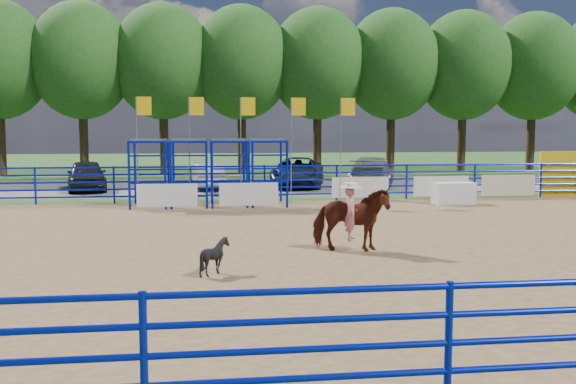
# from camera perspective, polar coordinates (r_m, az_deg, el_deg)

# --- Properties ---
(ground) EXTENTS (120.00, 120.00, 0.00)m
(ground) POSITION_cam_1_polar(r_m,az_deg,el_deg) (16.45, 1.14, -4.85)
(ground) COLOR #376126
(ground) RESTS_ON ground
(arena_dirt) EXTENTS (30.00, 20.00, 0.02)m
(arena_dirt) POSITION_cam_1_polar(r_m,az_deg,el_deg) (16.45, 1.14, -4.81)
(arena_dirt) COLOR olive
(arena_dirt) RESTS_ON ground
(gravel_strip) EXTENTS (40.00, 10.00, 0.01)m
(gravel_strip) POSITION_cam_1_polar(r_m,az_deg,el_deg) (33.21, -3.21, 0.53)
(gravel_strip) COLOR slate
(gravel_strip) RESTS_ON ground
(announcer_table) EXTENTS (1.65, 0.87, 0.85)m
(announcer_table) POSITION_cam_1_polar(r_m,az_deg,el_deg) (26.09, 14.50, -0.11)
(announcer_table) COLOR silver
(announcer_table) RESTS_ON arena_dirt
(horse_and_rider) EXTENTS (1.99, 1.23, 2.33)m
(horse_and_rider) POSITION_cam_1_polar(r_m,az_deg,el_deg) (15.65, 5.61, -2.15)
(horse_and_rider) COLOR #612513
(horse_and_rider) RESTS_ON arena_dirt
(calf) EXTENTS (0.75, 0.68, 0.76)m
(calf) POSITION_cam_1_polar(r_m,az_deg,el_deg) (13.28, -6.52, -5.68)
(calf) COLOR black
(calf) RESTS_ON arena_dirt
(car_a) EXTENTS (2.53, 4.58, 1.47)m
(car_a) POSITION_cam_1_polar(r_m,az_deg,el_deg) (32.20, -17.46, 1.43)
(car_a) COLOR black
(car_a) RESTS_ON gravel_strip
(car_b) EXTENTS (1.78, 3.89, 1.24)m
(car_b) POSITION_cam_1_polar(r_m,az_deg,el_deg) (31.72, -7.20, 1.38)
(car_b) COLOR #989AA0
(car_b) RESTS_ON gravel_strip
(car_c) EXTENTS (3.55, 5.77, 1.49)m
(car_c) POSITION_cam_1_polar(r_m,az_deg,el_deg) (32.66, 0.87, 1.77)
(car_c) COLOR #151A36
(car_c) RESTS_ON gravel_strip
(car_d) EXTENTS (3.68, 5.62, 1.51)m
(car_d) POSITION_cam_1_polar(r_m,az_deg,el_deg) (33.13, 7.45, 1.80)
(car_d) COLOR slate
(car_d) RESTS_ON gravel_strip
(perimeter_fence) EXTENTS (30.10, 20.10, 1.50)m
(perimeter_fence) POSITION_cam_1_polar(r_m,az_deg,el_deg) (16.33, 1.15, -2.26)
(perimeter_fence) COLOR #0818B2
(perimeter_fence) RESTS_ON ground
(chute_assembly) EXTENTS (19.32, 2.41, 4.20)m
(chute_assembly) POSITION_cam_1_polar(r_m,az_deg,el_deg) (24.89, -6.21, 1.65)
(chute_assembly) COLOR #0818B2
(chute_assembly) RESTS_ON ground
(treeline) EXTENTS (56.40, 6.40, 11.24)m
(treeline) POSITION_cam_1_polar(r_m,az_deg,el_deg) (42.30, -4.18, 11.86)
(treeline) COLOR #3F2B19
(treeline) RESTS_ON ground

